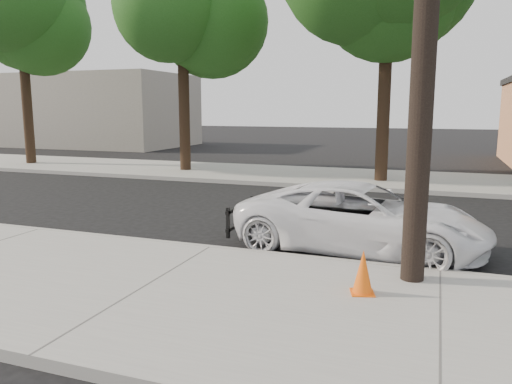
% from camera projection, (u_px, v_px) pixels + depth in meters
% --- Properties ---
extents(ground, '(120.00, 120.00, 0.00)m').
position_uv_depth(ground, '(251.00, 229.00, 11.20)').
color(ground, black).
rests_on(ground, ground).
extents(near_sidewalk, '(90.00, 4.40, 0.15)m').
position_uv_depth(near_sidewalk, '(146.00, 290.00, 7.21)').
color(near_sidewalk, gray).
rests_on(near_sidewalk, ground).
extents(far_sidewalk, '(90.00, 5.00, 0.15)m').
position_uv_depth(far_sidewalk, '(329.00, 177.00, 19.06)').
color(far_sidewalk, gray).
rests_on(far_sidewalk, ground).
extents(curb_near, '(90.00, 0.12, 0.16)m').
position_uv_depth(curb_near, '(211.00, 250.00, 9.25)').
color(curb_near, '#9E9B93').
rests_on(curb_near, ground).
extents(building_far, '(14.00, 8.00, 5.00)m').
position_uv_depth(building_far, '(90.00, 111.00, 36.08)').
color(building_far, gray).
rests_on(building_far, ground).
extents(tree_a, '(4.65, 4.50, 9.00)m').
position_uv_depth(tree_a, '(22.00, 20.00, 22.06)').
color(tree_a, black).
rests_on(tree_a, far_sidewalk).
extents(tree_b, '(4.34, 4.20, 8.45)m').
position_uv_depth(tree_b, '(185.00, 19.00, 19.61)').
color(tree_b, black).
rests_on(tree_b, far_sidewalk).
extents(police_cruiser, '(4.80, 2.52, 1.29)m').
position_uv_depth(police_cruiser, '(361.00, 218.00, 9.35)').
color(police_cruiser, white).
rests_on(police_cruiser, ground).
extents(traffic_cone, '(0.39, 0.39, 0.62)m').
position_uv_depth(traffic_cone, '(363.00, 272.00, 6.84)').
color(traffic_cone, '#FF5F0D').
rests_on(traffic_cone, near_sidewalk).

